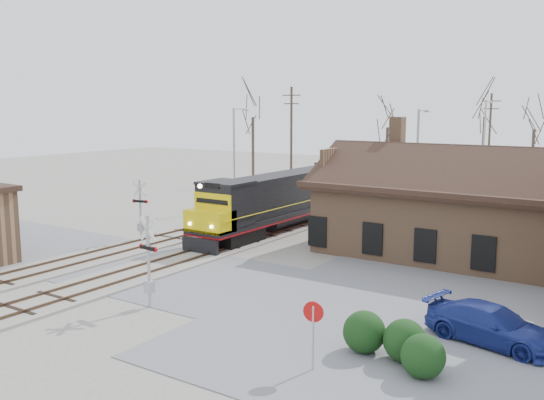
% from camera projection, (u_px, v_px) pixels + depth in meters
% --- Properties ---
extents(ground, '(140.00, 140.00, 0.00)m').
position_uv_depth(ground, '(152.00, 269.00, 32.07)').
color(ground, '#9F9A8F').
rests_on(ground, ground).
extents(road, '(60.00, 9.00, 0.03)m').
position_uv_depth(road, '(152.00, 269.00, 32.07)').
color(road, slate).
rests_on(road, ground).
extents(parking_lot, '(22.00, 26.00, 0.03)m').
position_uv_depth(parking_lot, '(529.00, 311.00, 25.45)').
color(parking_lot, slate).
rests_on(parking_lot, ground).
extents(track_main, '(3.40, 90.00, 0.24)m').
position_uv_depth(track_main, '(299.00, 223.00, 44.37)').
color(track_main, '#9F9A8F').
rests_on(track_main, ground).
extents(track_siding, '(3.40, 90.00, 0.24)m').
position_uv_depth(track_siding, '(250.00, 217.00, 46.85)').
color(track_siding, '#9F9A8F').
rests_on(track_siding, ground).
extents(depot, '(15.20, 9.31, 7.90)m').
position_uv_depth(depot, '(450.00, 214.00, 34.95)').
color(depot, '#926A4B').
rests_on(depot, ground).
extents(locomotive_lead, '(2.76, 18.49, 4.10)m').
position_uv_depth(locomotive_lead, '(281.00, 199.00, 42.02)').
color(locomotive_lead, black).
rests_on(locomotive_lead, ground).
extents(locomotive_trailing, '(2.76, 18.49, 3.88)m').
position_uv_depth(locomotive_trailing, '(389.00, 174.00, 57.42)').
color(locomotive_trailing, black).
rests_on(locomotive_trailing, ground).
extents(crossbuck_near, '(1.15, 0.30, 4.01)m').
position_uv_depth(crossbuck_near, '(149.00, 264.00, 25.79)').
color(crossbuck_near, '#A5A8AD').
rests_on(crossbuck_near, ground).
extents(crossbuck_far, '(1.12, 0.34, 3.96)m').
position_uv_depth(crossbuck_far, '(140.00, 212.00, 38.55)').
color(crossbuck_far, '#A5A8AD').
rests_on(crossbuck_far, ground).
extents(do_not_enter_sign, '(0.70, 0.16, 2.36)m').
position_uv_depth(do_not_enter_sign, '(313.00, 323.00, 19.55)').
color(do_not_enter_sign, '#A5A8AD').
rests_on(do_not_enter_sign, ground).
extents(parked_car, '(5.17, 2.96, 1.41)m').
position_uv_depth(parked_car, '(492.00, 325.00, 21.96)').
color(parked_car, navy).
rests_on(parked_car, ground).
extents(hedge_a, '(1.50, 1.50, 1.50)m').
position_uv_depth(hedge_a, '(364.00, 332.00, 21.16)').
color(hedge_a, black).
rests_on(hedge_a, ground).
extents(hedge_b, '(1.47, 1.47, 1.47)m').
position_uv_depth(hedge_b, '(405.00, 341.00, 20.41)').
color(hedge_b, black).
rests_on(hedge_b, ground).
extents(hedge_c, '(1.43, 1.43, 1.43)m').
position_uv_depth(hedge_c, '(423.00, 356.00, 19.19)').
color(hedge_c, black).
rests_on(hedge_c, ground).
extents(streetlight_a, '(0.25, 2.04, 8.43)m').
position_uv_depth(streetlight_a, '(235.00, 152.00, 50.57)').
color(streetlight_a, '#A5A8AD').
rests_on(streetlight_a, ground).
extents(streetlight_b, '(0.25, 2.04, 8.37)m').
position_uv_depth(streetlight_b, '(418.00, 160.00, 43.24)').
color(streetlight_b, '#A5A8AD').
rests_on(streetlight_b, ground).
extents(streetlight_c, '(0.25, 2.04, 9.09)m').
position_uv_depth(streetlight_c, '(484.00, 144.00, 56.10)').
color(streetlight_c, '#A5A8AD').
rests_on(streetlight_c, ground).
extents(utility_pole_a, '(2.00, 0.24, 10.38)m').
position_uv_depth(utility_pole_a, '(291.00, 139.00, 58.52)').
color(utility_pole_a, '#382D23').
rests_on(utility_pole_a, ground).
extents(utility_pole_b, '(2.00, 0.24, 9.88)m').
position_uv_depth(utility_pole_b, '(489.00, 138.00, 64.25)').
color(utility_pole_b, '#382D23').
rests_on(utility_pole_b, ground).
extents(tree_a, '(4.89, 4.89, 11.98)m').
position_uv_depth(tree_a, '(253.00, 106.00, 66.95)').
color(tree_a, '#382D23').
rests_on(tree_a, ground).
extents(tree_b, '(4.19, 4.19, 10.26)m').
position_uv_depth(tree_b, '(388.00, 118.00, 65.40)').
color(tree_b, '#382D23').
rests_on(tree_b, ground).
extents(tree_c, '(4.96, 4.96, 12.15)m').
position_uv_depth(tree_c, '(485.00, 105.00, 66.27)').
color(tree_c, '#382D23').
rests_on(tree_c, ground).
extents(tree_d, '(4.15, 4.15, 10.16)m').
position_uv_depth(tree_d, '(535.00, 119.00, 61.98)').
color(tree_d, '#382D23').
rests_on(tree_d, ground).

